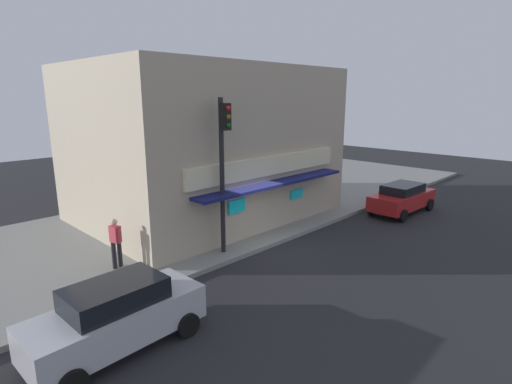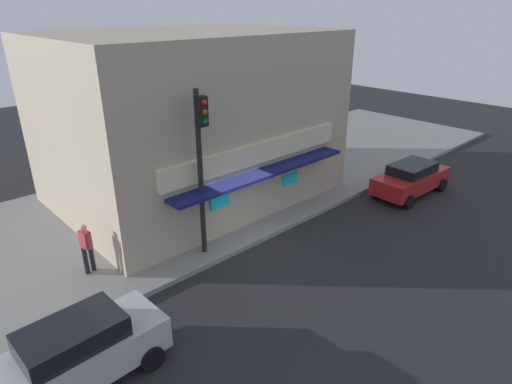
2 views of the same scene
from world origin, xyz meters
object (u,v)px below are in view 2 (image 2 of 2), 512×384
Objects in this scene: traffic_light at (201,155)px; parked_car_silver at (76,354)px; pedestrian at (87,246)px; potted_plant_by_doorway at (300,183)px; trash_can at (225,213)px; parked_car_red at (411,178)px.

parked_car_silver is (-5.67, -2.51, -3.01)m from traffic_light.
pedestrian is 9.90m from potted_plant_by_doorway.
pedestrian reaches higher than parked_car_silver.
pedestrian is at bearing 176.48° from trash_can.
traffic_light reaches higher than pedestrian.
potted_plant_by_doorway is at bearing -3.57° from trash_can.
parked_car_red reaches higher than potted_plant_by_doorway.
pedestrian is 1.71× the size of potted_plant_by_doorway.
trash_can is 9.29m from parked_car_red.
potted_plant_by_doorway is (9.87, -0.61, -0.37)m from pedestrian.
traffic_light is 1.37× the size of parked_car_silver.
pedestrian is 4.67m from parked_car_silver.
potted_plant_by_doorway is at bearing 16.57° from parked_car_silver.
pedestrian is 14.68m from parked_car_red.
parked_car_red is 1.02× the size of parked_car_silver.
parked_car_red is at bearing -11.58° from traffic_light.
traffic_light is 1.34× the size of parked_car_red.
trash_can is at bearing -3.52° from pedestrian.
potted_plant_by_doorway is 12.49m from parked_car_silver.
trash_can is 0.21× the size of parked_car_silver.
parked_car_red is (10.59, -2.17, -3.08)m from traffic_light.
potted_plant_by_doorway is at bearing -3.54° from pedestrian.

